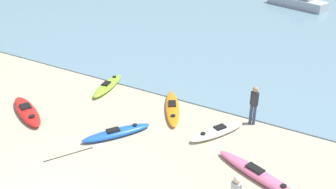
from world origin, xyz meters
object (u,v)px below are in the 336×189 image
Objects in this scene: kayak_on_sand_1 at (117,133)px; kayak_on_sand_2 at (27,111)px; kayak_on_sand_4 at (259,175)px; kayak_on_sand_0 at (217,131)px; person_near_waterline at (254,103)px; kayak_on_sand_3 at (172,108)px; moored_boat_0 at (298,2)px; kayak_on_sand_5 at (108,86)px; loose_paddle at (68,155)px.

kayak_on_sand_2 is at bearing -172.34° from kayak_on_sand_1.
kayak_on_sand_4 is (5.80, 0.30, 0.00)m from kayak_on_sand_1.
kayak_on_sand_0 is 0.95× the size of kayak_on_sand_1.
kayak_on_sand_0 is 1.96m from person_near_waterline.
moored_boat_0 reaches higher than kayak_on_sand_3.
kayak_on_sand_2 is 4.10m from kayak_on_sand_5.
kayak_on_sand_4 is at bearing 3.00° from kayak_on_sand_1.
kayak_on_sand_0 is 2.92m from kayak_on_sand_4.
moored_boat_0 is at bearing 98.21° from person_near_waterline.
kayak_on_sand_0 is 4.06m from kayak_on_sand_1.
moored_boat_0 is at bearing 86.11° from kayak_on_sand_1.
moored_boat_0 reaches higher than kayak_on_sand_5.
kayak_on_sand_3 is at bearing 32.97° from kayak_on_sand_2.
kayak_on_sand_2 is at bearing -147.03° from kayak_on_sand_3.
kayak_on_sand_2 is 3.88m from loose_paddle.
kayak_on_sand_3 is 20.39m from moored_boat_0.
kayak_on_sand_3 is at bearing 71.91° from kayak_on_sand_1.
kayak_on_sand_5 is (-6.40, 1.12, 0.01)m from kayak_on_sand_0.
moored_boat_0 is 2.09× the size of loose_paddle.
person_near_waterline reaches higher than kayak_on_sand_1.
moored_boat_0 reaches higher than kayak_on_sand_0.
kayak_on_sand_4 is 1.30× the size of kayak_on_sand_5.
kayak_on_sand_4 is 3.66m from person_near_waterline.
kayak_on_sand_3 is 1.74× the size of person_near_waterline.
kayak_on_sand_5 is at bearing -102.62° from moored_boat_0.
kayak_on_sand_5 is (1.52, 3.80, 0.00)m from kayak_on_sand_2.
kayak_on_sand_1 is 0.88× the size of kayak_on_sand_3.
kayak_on_sand_0 is at bearing -121.96° from person_near_waterline.
kayak_on_sand_1 is 0.88× the size of kayak_on_sand_2.
kayak_on_sand_5 is at bearing 132.27° from kayak_on_sand_1.
kayak_on_sand_5 reaches higher than kayak_on_sand_2.
person_near_waterline is at bearing 46.68° from loose_paddle.
kayak_on_sand_3 is (5.38, 3.49, -0.04)m from kayak_on_sand_2.
moored_boat_0 is (6.02, 23.87, 0.32)m from kayak_on_sand_2.
kayak_on_sand_4 is (2.32, -1.78, -0.00)m from kayak_on_sand_0.
kayak_on_sand_5 is at bearing -177.02° from person_near_waterline.
kayak_on_sand_1 is at bearing -149.08° from kayak_on_sand_0.
kayak_on_sand_2 is (-7.92, -2.68, 0.01)m from kayak_on_sand_0.
person_near_waterline is at bearing 2.98° from kayak_on_sand_5.
kayak_on_sand_1 is 1.54× the size of person_near_waterline.
person_near_waterline is at bearing -81.79° from moored_boat_0.
moored_boat_0 is (1.58, 23.27, 0.34)m from kayak_on_sand_1.
kayak_on_sand_1 is 0.52× the size of moored_boat_0.
kayak_on_sand_1 is at bearing 67.53° from loose_paddle.
moored_boat_0 is at bearing 100.41° from kayak_on_sand_4.
kayak_on_sand_3 is 3.87m from kayak_on_sand_5.
kayak_on_sand_2 is 1.01× the size of kayak_on_sand_3.
kayak_on_sand_1 is at bearing -140.94° from person_near_waterline.
kayak_on_sand_5 is (-2.91, 3.21, 0.02)m from kayak_on_sand_1.
moored_boat_0 reaches higher than loose_paddle.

